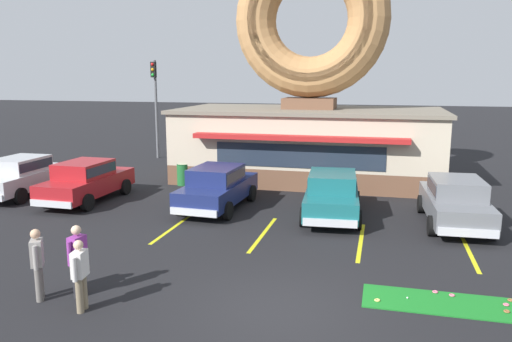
# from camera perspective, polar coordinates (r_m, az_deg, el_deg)

# --- Properties ---
(ground_plane) EXTENTS (160.00, 160.00, 0.00)m
(ground_plane) POSITION_cam_1_polar(r_m,az_deg,el_deg) (10.91, 2.43, -15.68)
(ground_plane) COLOR black
(donut_shop_building) EXTENTS (12.30, 6.75, 10.96)m
(donut_shop_building) POSITION_cam_1_polar(r_m,az_deg,el_deg) (23.78, 6.13, 8.00)
(donut_shop_building) COLOR brown
(donut_shop_building) RESTS_ON ground
(putting_mat) EXTENTS (3.46, 1.21, 0.03)m
(putting_mat) POSITION_cam_1_polar(r_m,az_deg,el_deg) (11.90, 20.69, -13.97)
(putting_mat) COLOR #197523
(putting_mat) RESTS_ON ground
(mini_donut_near_left) EXTENTS (0.13, 0.13, 0.04)m
(mini_donut_near_left) POSITION_cam_1_polar(r_m,az_deg,el_deg) (12.55, 27.07, -13.00)
(mini_donut_near_left) COLOR brown
(mini_donut_near_left) RESTS_ON putting_mat
(mini_donut_near_right) EXTENTS (0.13, 0.13, 0.04)m
(mini_donut_near_right) POSITION_cam_1_polar(r_m,az_deg,el_deg) (11.97, 26.73, -14.13)
(mini_donut_near_right) COLOR brown
(mini_donut_near_right) RESTS_ON putting_mat
(mini_donut_mid_left) EXTENTS (0.13, 0.13, 0.04)m
(mini_donut_mid_left) POSITION_cam_1_polar(r_m,az_deg,el_deg) (12.33, 19.79, -12.86)
(mini_donut_mid_left) COLOR #D8667F
(mini_donut_mid_left) RESTS_ON putting_mat
(mini_donut_mid_centre) EXTENTS (0.13, 0.13, 0.04)m
(mini_donut_mid_centre) POSITION_cam_1_polar(r_m,az_deg,el_deg) (12.28, 26.68, -13.48)
(mini_donut_mid_centre) COLOR #D8667F
(mini_donut_mid_centre) RESTS_ON putting_mat
(mini_donut_mid_right) EXTENTS (0.13, 0.13, 0.04)m
(mini_donut_mid_right) POSITION_cam_1_polar(r_m,az_deg,el_deg) (12.28, 21.49, -13.07)
(mini_donut_mid_right) COLOR #D8667F
(mini_donut_mid_right) RESTS_ON putting_mat
(mini_donut_far_left) EXTENTS (0.13, 0.13, 0.04)m
(mini_donut_far_left) POSITION_cam_1_polar(r_m,az_deg,el_deg) (11.56, 13.68, -14.15)
(mini_donut_far_left) COLOR #E5C666
(mini_donut_far_left) RESTS_ON putting_mat
(golf_ball) EXTENTS (0.04, 0.04, 0.04)m
(golf_ball) POSITION_cam_1_polar(r_m,az_deg,el_deg) (11.83, 16.91, -13.69)
(golf_ball) COLOR white
(golf_ball) RESTS_ON putting_mat
(car_navy) EXTENTS (2.14, 4.64, 1.60)m
(car_navy) POSITION_cam_1_polar(r_m,az_deg,el_deg) (18.56, -4.44, -1.67)
(car_navy) COLOR navy
(car_navy) RESTS_ON ground
(car_silver) EXTENTS (2.01, 4.58, 1.60)m
(car_silver) POSITION_cam_1_polar(r_m,az_deg,el_deg) (22.75, -25.12, -0.36)
(car_silver) COLOR #B2B5BA
(car_silver) RESTS_ON ground
(car_red) EXTENTS (2.03, 4.58, 1.60)m
(car_red) POSITION_cam_1_polar(r_m,az_deg,el_deg) (20.72, -18.84, -0.91)
(car_red) COLOR maroon
(car_red) RESTS_ON ground
(car_teal) EXTENTS (2.23, 4.67, 1.60)m
(car_teal) POSITION_cam_1_polar(r_m,az_deg,el_deg) (17.57, 8.68, -2.47)
(car_teal) COLOR #196066
(car_teal) RESTS_ON ground
(car_grey) EXTENTS (2.14, 4.64, 1.60)m
(car_grey) POSITION_cam_1_polar(r_m,az_deg,el_deg) (17.67, 21.82, -3.06)
(car_grey) COLOR slate
(car_grey) RESTS_ON ground
(pedestrian_blue_sweater_man) EXTENTS (0.29, 0.59, 1.64)m
(pedestrian_blue_sweater_man) POSITION_cam_1_polar(r_m,az_deg,el_deg) (11.90, -19.68, -9.26)
(pedestrian_blue_sweater_man) COLOR #232328
(pedestrian_blue_sweater_man) RESTS_ON ground
(pedestrian_hooded_kid) EXTENTS (0.40, 0.53, 1.62)m
(pedestrian_hooded_kid) POSITION_cam_1_polar(r_m,az_deg,el_deg) (12.03, -23.70, -9.41)
(pedestrian_hooded_kid) COLOR slate
(pedestrian_hooded_kid) RESTS_ON ground
(pedestrian_leather_jacket_man) EXTENTS (0.29, 0.59, 1.55)m
(pedestrian_leather_jacket_man) POSITION_cam_1_polar(r_m,az_deg,el_deg) (11.18, -19.45, -10.87)
(pedestrian_leather_jacket_man) COLOR #7F7056
(pedestrian_leather_jacket_man) RESTS_ON ground
(trash_bin) EXTENTS (0.57, 0.57, 0.97)m
(trash_bin) POSITION_cam_1_polar(r_m,az_deg,el_deg) (22.84, -8.32, -0.36)
(trash_bin) COLOR #1E662D
(trash_bin) RESTS_ON ground
(traffic_light_pole) EXTENTS (0.28, 0.47, 5.80)m
(traffic_light_pole) POSITION_cam_1_polar(r_m,az_deg,el_deg) (30.43, -11.44, 8.38)
(traffic_light_pole) COLOR #595B60
(traffic_light_pole) RESTS_ON ground
(parking_stripe_far_left) EXTENTS (0.12, 3.60, 0.01)m
(parking_stripe_far_left) POSITION_cam_1_polar(r_m,az_deg,el_deg) (16.66, -9.32, -6.32)
(parking_stripe_far_left) COLOR yellow
(parking_stripe_far_left) RESTS_ON ground
(parking_stripe_left) EXTENTS (0.12, 3.60, 0.01)m
(parking_stripe_left) POSITION_cam_1_polar(r_m,az_deg,el_deg) (15.74, 0.83, -7.20)
(parking_stripe_left) COLOR yellow
(parking_stripe_left) RESTS_ON ground
(parking_stripe_mid_left) EXTENTS (0.12, 3.60, 0.01)m
(parking_stripe_mid_left) POSITION_cam_1_polar(r_m,az_deg,el_deg) (15.36, 11.88, -7.90)
(parking_stripe_mid_left) COLOR yellow
(parking_stripe_mid_left) RESTS_ON ground
(parking_stripe_centre) EXTENTS (0.12, 3.60, 0.01)m
(parking_stripe_centre) POSITION_cam_1_polar(r_m,az_deg,el_deg) (15.56, 23.10, -8.31)
(parking_stripe_centre) COLOR yellow
(parking_stripe_centre) RESTS_ON ground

